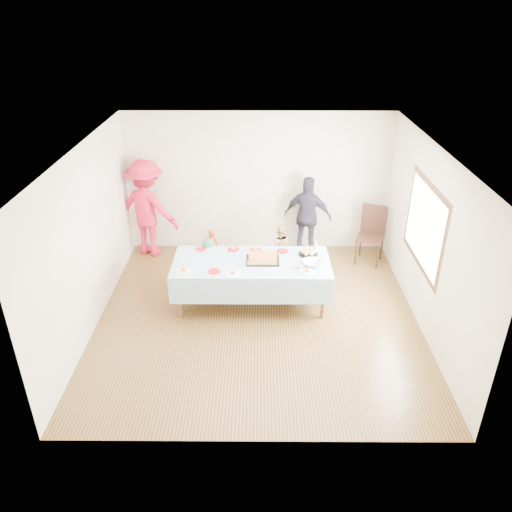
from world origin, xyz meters
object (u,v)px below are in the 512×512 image
at_px(dining_chair, 372,231).
at_px(adult_left, 148,208).
at_px(party_table, 251,264).
at_px(birthday_cake, 263,258).

height_order(dining_chair, adult_left, adult_left).
distance_m(dining_chair, adult_left, 4.26).
bearing_deg(party_table, dining_chair, 34.35).
bearing_deg(birthday_cake, adult_left, 140.78).
relative_size(birthday_cake, adult_left, 0.28).
relative_size(party_table, dining_chair, 2.30).
bearing_deg(dining_chair, birthday_cake, -121.85).
relative_size(birthday_cake, dining_chair, 0.48).
height_order(birthday_cake, adult_left, adult_left).
xyz_separation_m(party_table, adult_left, (-2.00, 1.80, 0.22)).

